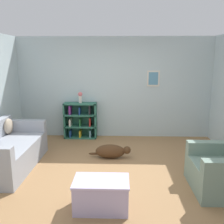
# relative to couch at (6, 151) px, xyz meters

# --- Properties ---
(ground_plane) EXTENTS (14.00, 14.00, 0.00)m
(ground_plane) POSITION_rel_couch_xyz_m (2.01, -0.14, -0.32)
(ground_plane) COLOR #997047
(wall_back) EXTENTS (5.60, 0.13, 2.60)m
(wall_back) POSITION_rel_couch_xyz_m (2.01, 2.11, 0.98)
(wall_back) COLOR silver
(wall_back) RESTS_ON ground_plane
(couch) EXTENTS (0.93, 1.87, 0.86)m
(couch) POSITION_rel_couch_xyz_m (0.00, 0.00, 0.00)
(couch) COLOR #9399A3
(couch) RESTS_ON ground_plane
(bookshelf) EXTENTS (0.84, 0.31, 0.93)m
(bookshelf) POSITION_rel_couch_xyz_m (1.14, 1.90, 0.14)
(bookshelf) COLOR #2D6B56
(bookshelf) RESTS_ON ground_plane
(coffee_table) EXTENTS (0.76, 0.47, 0.43)m
(coffee_table) POSITION_rel_couch_xyz_m (1.92, -1.28, -0.09)
(coffee_table) COLOR #ADA3CC
(coffee_table) RESTS_ON ground_plane
(dog) EXTENTS (0.89, 0.26, 0.29)m
(dog) POSITION_rel_couch_xyz_m (1.99, 0.53, -0.18)
(dog) COLOR #472D19
(dog) RESTS_ON ground_plane
(vase) EXTENTS (0.11, 0.11, 0.28)m
(vase) POSITION_rel_couch_xyz_m (1.14, 1.88, 0.77)
(vase) COLOR silver
(vase) RESTS_ON bookshelf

